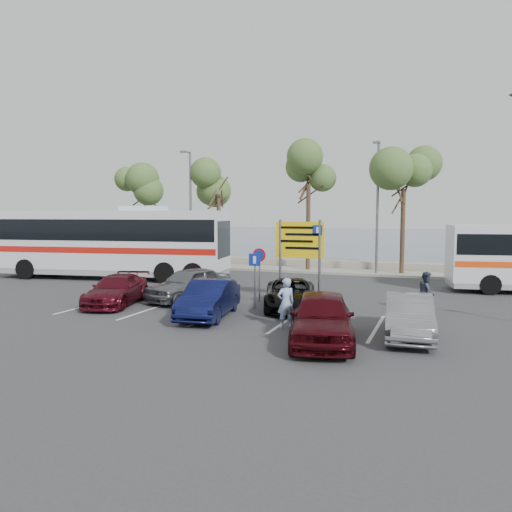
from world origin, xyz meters
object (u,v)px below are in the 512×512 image
(car_silver_a, at_px, (189,284))
(suv_black, at_px, (291,294))
(street_lamp_right, at_px, (377,201))
(coach_bus_left, at_px, (112,245))
(car_maroon, at_px, (117,290))
(pedestrian_far, at_px, (426,292))
(street_lamp_left, at_px, (190,203))
(direction_sign, at_px, (300,246))
(pedestrian_near, at_px, (286,303))
(car_silver_b, at_px, (409,317))
(car_red, at_px, (322,317))
(car_blue, at_px, (209,299))

(car_silver_a, distance_m, suv_black, 4.81)
(street_lamp_right, xyz_separation_m, coach_bus_left, (-14.44, -7.02, -2.61))
(car_maroon, distance_m, suv_black, 7.39)
(car_maroon, bearing_deg, pedestrian_far, -0.37)
(street_lamp_left, distance_m, direction_sign, 15.24)
(direction_sign, xyz_separation_m, pedestrian_near, (1.00, -5.20, -1.58))
(car_maroon, bearing_deg, street_lamp_left, 91.83)
(car_silver_b, bearing_deg, pedestrian_far, 79.61)
(street_lamp_right, xyz_separation_m, pedestrian_near, (-1.00, -15.52, -3.74))
(suv_black, bearing_deg, direction_sign, 78.46)
(car_red, bearing_deg, car_maroon, 149.34)
(pedestrian_near, bearing_deg, street_lamp_right, -135.28)
(car_blue, height_order, pedestrian_far, pedestrian_far)
(car_maroon, relative_size, car_silver_b, 1.06)
(street_lamp_right, relative_size, direction_sign, 2.23)
(street_lamp_left, relative_size, car_red, 1.75)
(car_silver_b, bearing_deg, coach_bus_left, 148.49)
(street_lamp_left, height_order, car_blue, street_lamp_left)
(coach_bus_left, bearing_deg, street_lamp_right, 25.92)
(direction_sign, height_order, car_maroon, direction_sign)
(pedestrian_far, bearing_deg, car_red, 151.26)
(street_lamp_left, xyz_separation_m, direction_sign, (11.00, -10.32, -2.17))
(pedestrian_far, bearing_deg, car_maroon, 99.55)
(street_lamp_right, relative_size, car_silver_a, 1.85)
(car_maroon, xyz_separation_m, car_silver_b, (12.00, -1.42, 0.04))
(car_red, relative_size, pedestrian_far, 2.87)
(street_lamp_left, height_order, pedestrian_near, street_lamp_left)
(coach_bus_left, distance_m, car_maroon, 8.96)
(street_lamp_right, xyz_separation_m, car_silver_a, (-6.60, -12.02, -3.86))
(direction_sign, bearing_deg, street_lamp_left, 136.83)
(car_red, height_order, pedestrian_near, pedestrian_near)
(car_maroon, xyz_separation_m, car_red, (9.60, -3.02, 0.15))
(car_silver_b, bearing_deg, street_lamp_right, 95.22)
(car_blue, bearing_deg, car_red, -33.36)
(street_lamp_right, distance_m, direction_sign, 10.73)
(coach_bus_left, relative_size, pedestrian_far, 8.81)
(coach_bus_left, bearing_deg, car_maroon, -52.06)
(street_lamp_left, bearing_deg, car_silver_a, -61.97)
(coach_bus_left, height_order, car_red, coach_bus_left)
(street_lamp_left, xyz_separation_m, pedestrian_far, (16.36, -10.98, -3.80))
(street_lamp_left, distance_m, car_blue, 17.75)
(pedestrian_near, bearing_deg, direction_sign, -120.75)
(street_lamp_right, bearing_deg, coach_bus_left, -154.08)
(street_lamp_left, bearing_deg, pedestrian_far, -33.88)
(direction_sign, relative_size, pedestrian_far, 2.26)
(car_maroon, distance_m, pedestrian_near, 8.15)
(direction_sign, height_order, suv_black, direction_sign)
(car_silver_a, xyz_separation_m, car_blue, (2.40, -2.89, -0.05))
(car_blue, relative_size, car_silver_b, 1.03)
(car_blue, xyz_separation_m, car_red, (4.80, -2.11, 0.09))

